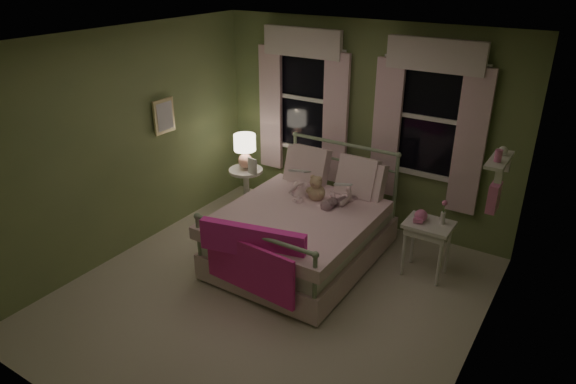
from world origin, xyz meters
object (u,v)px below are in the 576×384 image
Objects in this scene: child_left at (303,165)px; child_right at (345,178)px; table_lamp at (245,148)px; nightstand_left at (246,185)px; nightstand_right at (428,231)px; bed at (304,230)px; teddy_bear at (316,190)px.

child_left reaches higher than child_right.
nightstand_left is at bearing 0.00° from table_lamp.
child_right reaches higher than nightstand_right.
child_right reaches higher than table_lamp.
child_right reaches higher than bed.
nightstand_left and nightstand_right have the same top height.
child_left is at bearing -10.26° from table_lamp.
child_right is 1.19× the size of nightstand_right.
child_right is at bearing 29.50° from teddy_bear.
child_left reaches higher than nightstand_left.
child_left is 0.38m from teddy_bear.
table_lamp is at bearing 176.38° from nightstand_right.
bed reaches higher than nightstand_right.
table_lamp reaches higher than nightstand_right.
child_left reaches higher than table_lamp.
table_lamp is at bearing 6.06° from child_right.
bed is 0.76m from child_right.
child_left is 2.58× the size of teddy_bear.
child_left is 1.29× the size of nightstand_left.
teddy_bear is at bearing 90.00° from bed.
nightstand_left is at bearing 176.38° from nightstand_right.
child_right is 1.64× the size of table_lamp.
child_left reaches higher than nightstand_right.
table_lamp is at bearing -32.23° from child_left.
teddy_bear reaches higher than nightstand_left.
table_lamp is at bearing 0.00° from nightstand_left.
nightstand_right is (1.30, 0.44, 0.17)m from bed.
child_right is (0.28, 0.42, 0.57)m from bed.
teddy_bear is 0.51× the size of nightstand_right.
bed is 0.49m from teddy_bear.
teddy_bear is (0.00, 0.26, 0.41)m from bed.
child_right is 1.10m from nightstand_right.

